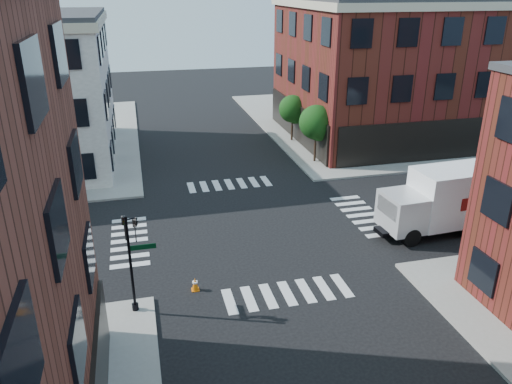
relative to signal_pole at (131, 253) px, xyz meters
name	(u,v)px	position (x,y,z in m)	size (l,w,h in m)	color
ground	(252,227)	(6.72, 6.68, -2.86)	(120.00, 120.00, 0.00)	black
sidewalk_ne	(399,119)	(27.72, 27.68, -2.78)	(30.00, 30.00, 0.15)	gray
building_ne	(428,69)	(27.22, 22.68, 3.14)	(25.00, 16.00, 12.00)	#4C1E13
tree_near	(317,124)	(14.28, 16.65, 0.30)	(2.69, 2.69, 4.49)	black
tree_far	(293,110)	(14.28, 22.65, 0.02)	(2.43, 2.43, 4.07)	black
signal_pole	(131,253)	(0.00, 0.00, 0.00)	(1.29, 1.24, 4.60)	black
box_truck	(452,199)	(17.68, 3.71, -0.92)	(8.34, 2.98, 3.72)	white
traffic_cone	(195,284)	(2.65, 0.98, -2.54)	(0.36, 0.36, 0.66)	orange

